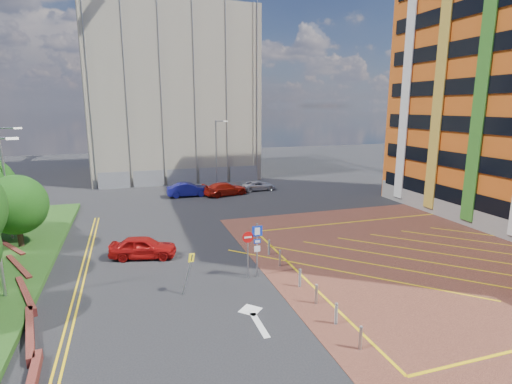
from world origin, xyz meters
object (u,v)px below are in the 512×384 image
lamp_left_far (6,179)px  lamp_back (217,151)px  car_blue_back (188,190)px  tree_c (16,205)px  warning_sign (189,268)px  car_red_back (225,189)px  car_silver_back (258,186)px  car_red_left (143,247)px  sign_cluster (254,245)px

lamp_left_far → lamp_back: bearing=40.9°
lamp_left_far → car_blue_back: lamp_left_far is taller
tree_c → warning_sign: (9.98, -10.00, -1.76)m
car_red_back → car_silver_back: 4.55m
car_red_back → car_silver_back: size_ratio=1.23×
car_silver_back → lamp_back: bearing=41.3°
lamp_back → lamp_left_far: bearing=-139.1°
car_red_left → sign_cluster: bearing=-117.1°
lamp_back → sign_cluster: size_ratio=2.50×
car_red_left → car_silver_back: size_ratio=1.06×
lamp_left_far → lamp_back: size_ratio=1.00×
car_red_back → lamp_left_far: bearing=106.2°
car_red_left → car_red_back: (9.38, 16.47, -0.01)m
sign_cluster → car_blue_back: (-0.53, 22.19, -1.20)m
car_blue_back → car_red_back: size_ratio=0.93×
warning_sign → car_silver_back: warning_sign is taller
sign_cluster → car_silver_back: sign_cluster is taller
lamp_back → car_blue_back: size_ratio=1.76×
lamp_left_far → car_blue_back: (14.19, 11.18, -3.91)m
lamp_back → car_red_left: size_ratio=1.90×
warning_sign → tree_c: bearing=134.9°
lamp_back → car_red_back: 6.60m
sign_cluster → car_red_back: (3.46, 21.53, -1.24)m
warning_sign → car_red_back: bearing=72.1°
lamp_back → car_silver_back: lamp_back is taller
tree_c → car_blue_back: bearing=44.8°
car_blue_back → car_silver_back: car_blue_back is taller
tree_c → warning_sign: tree_c is taller
car_blue_back → lamp_left_far: bearing=128.9°
car_silver_back → sign_cluster: bearing=158.0°
car_blue_back → tree_c: bearing=135.5°
warning_sign → car_silver_back: 26.64m
tree_c → car_silver_back: 25.83m
car_red_back → sign_cluster: bearing=157.0°
sign_cluster → car_red_left: sign_cluster is taller
warning_sign → car_red_left: size_ratio=0.53×
warning_sign → car_red_back: (7.28, 22.52, -0.72)m
car_red_left → car_blue_back: bearing=-4.1°
tree_c → lamp_back: 25.19m
sign_cluster → car_red_back: sign_cluster is taller
car_red_left → car_silver_back: (13.69, 17.92, -0.17)m
car_blue_back → sign_cluster: bearing=-178.0°
tree_c → car_red_back: size_ratio=1.00×
lamp_left_far → warning_sign: size_ratio=3.56×
lamp_left_far → car_red_back: bearing=30.0°
car_blue_back → car_red_back: bearing=-98.8°
lamp_back → sign_cluster: lamp_back is taller
tree_c → car_blue_back: 18.86m
tree_c → lamp_back: bearing=45.7°
warning_sign → car_blue_back: size_ratio=0.49×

